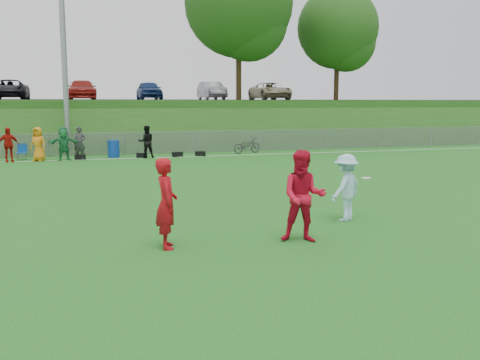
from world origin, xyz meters
name	(u,v)px	position (x,y,z in m)	size (l,w,h in m)	color
ground	(213,246)	(0.00, 0.00, 0.00)	(120.00, 120.00, 0.00)	#135B1B
sideline_far	(128,158)	(0.00, 18.00, 0.01)	(60.00, 0.10, 0.01)	white
fence	(125,143)	(0.00, 20.00, 0.65)	(58.00, 0.06, 1.30)	gray
light_pole	(63,31)	(-3.00, 20.80, 6.71)	(1.20, 0.40, 12.15)	gray
berm	(111,121)	(0.00, 31.00, 1.50)	(120.00, 18.00, 3.00)	#1F5718
parking_lot	(109,100)	(0.00, 33.00, 3.05)	(120.00, 12.00, 0.10)	black
tree_green_near	(241,8)	(8.16, 24.42, 9.03)	(7.14, 7.14, 9.95)	black
tree_green_far	(340,32)	(16.16, 25.92, 7.96)	(5.88, 5.88, 8.19)	black
car_row	(93,90)	(-1.17, 32.00, 3.82)	(32.04, 5.18, 1.44)	white
spectator_row	(70,143)	(-2.85, 18.00, 0.85)	(7.65, 0.88, 1.69)	#B6130C
gear_bags	(151,155)	(1.19, 18.10, 0.13)	(6.83, 0.35, 0.26)	black
player_red_left	(166,203)	(-0.89, 0.18, 0.91)	(0.66, 0.43, 1.82)	#AF0C14
player_red_center	(303,196)	(1.91, -0.18, 0.96)	(0.93, 0.73, 1.92)	red
player_blue	(346,187)	(3.73, 1.39, 0.83)	(1.07, 0.61, 1.65)	#ABDBEE
frisbee	(366,178)	(4.49, 1.75, 0.98)	(0.24, 0.24, 0.02)	silver
recycling_bin	(114,149)	(-0.68, 18.80, 0.45)	(0.61, 0.61, 0.91)	#0E3599
camp_chair	(22,155)	(-5.22, 18.82, 0.24)	(0.48, 0.49, 0.82)	#0F4DA4
bicycle	(247,145)	(6.78, 18.91, 0.46)	(0.61, 1.76, 0.93)	#2D2D30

